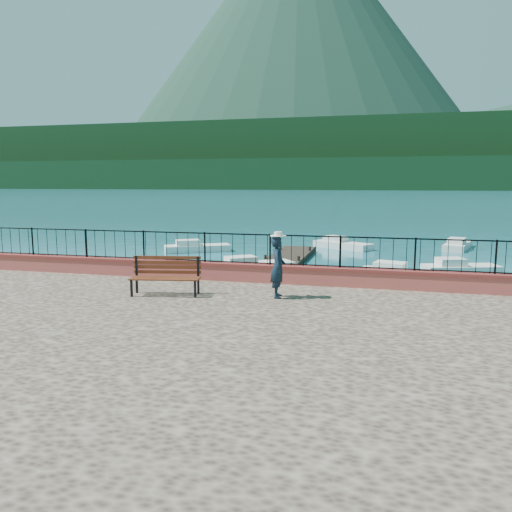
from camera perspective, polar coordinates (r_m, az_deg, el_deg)
The scene contains 17 objects.
ground at distance 12.79m, azimuth -0.83°, elevation -11.59°, with size 2000.00×2000.00×0.00m, color #19596B.
promenade at distance 7.46m, azimuth -14.05°, elevation -22.29°, with size 30.00×20.00×1.20m, color #332821.
parapet at distance 15.89m, azimuth 2.67°, elevation -2.06°, with size 28.00×0.46×0.58m, color #A73C45.
railing at distance 15.76m, azimuth 2.69°, elevation 0.67°, with size 27.00×0.05×0.95m, color black.
dock at distance 24.52m, azimuth 2.03°, elevation -1.51°, with size 2.00×16.00×0.30m, color #2D231C.
far_forest at distance 311.65m, azimuth 14.01°, elevation 9.03°, with size 900.00×60.00×18.00m, color black.
foothills at distance 372.03m, azimuth 14.17°, elevation 10.89°, with size 900.00×120.00×44.00m, color black.
volcano at distance 745.65m, azimuth 4.83°, elevation 22.82°, with size 560.00×560.00×380.00m, color #142D23.
park_bench at distance 14.41m, azimuth -10.29°, elevation -3.15°, with size 2.04×0.99×1.09m.
person at distance 13.79m, azimuth 2.51°, elevation -1.27°, with size 0.63×0.41×1.72m, color black.
hat at distance 13.67m, azimuth 2.54°, elevation 2.54°, with size 0.44×0.44×0.12m, color silver.
boat_0 at distance 24.72m, azimuth -0.40°, elevation -0.84°, with size 4.13×1.30×0.80m, color silver.
boat_1 at distance 23.48m, azimuth 16.43°, elevation -1.68°, with size 3.87×1.30×0.80m, color white.
boat_2 at distance 25.96m, azimuth 22.38°, elevation -1.03°, with size 3.59×1.30×0.80m, color silver.
boat_3 at distance 31.96m, azimuth -6.71°, elevation 1.22°, with size 4.12×1.30×0.80m, color silver.
boat_4 at distance 33.82m, azimuth 9.89°, elevation 1.54°, with size 4.09×1.30×0.80m, color silver.
boat_5 at distance 35.70m, azimuth 22.09°, elevation 1.41°, with size 4.21×1.30×0.80m, color silver.
Camera 1 is at (3.17, -11.60, 4.38)m, focal length 35.00 mm.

